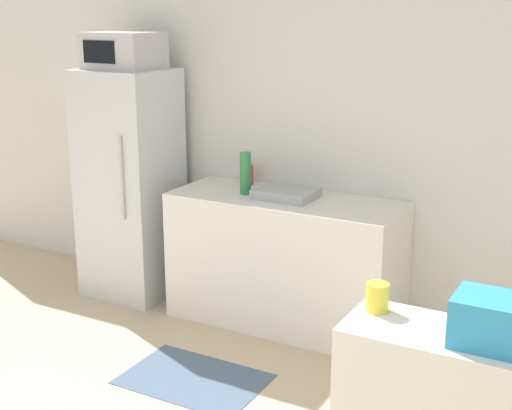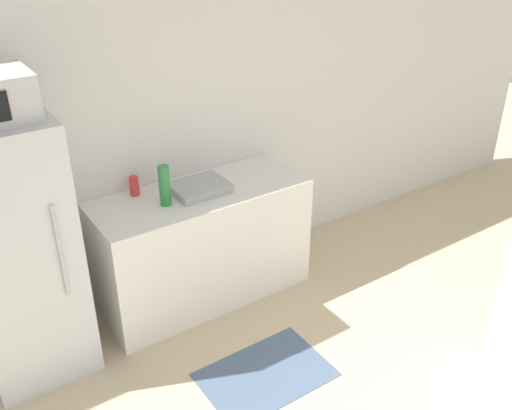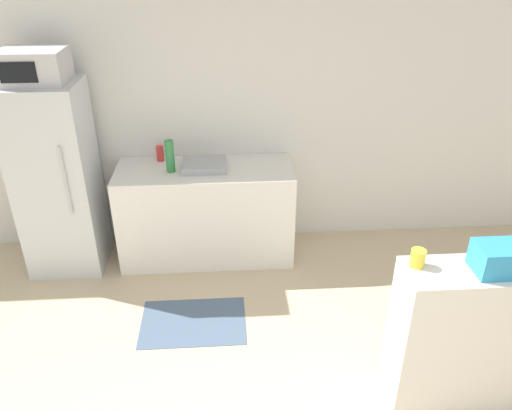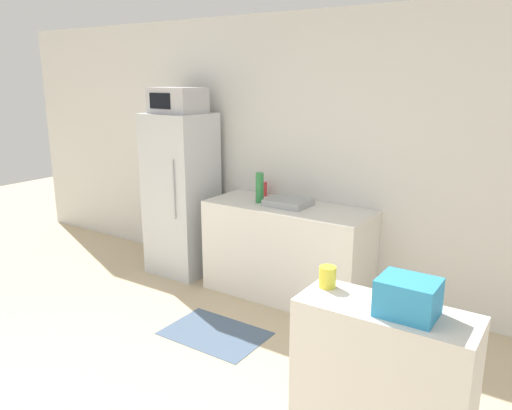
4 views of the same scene
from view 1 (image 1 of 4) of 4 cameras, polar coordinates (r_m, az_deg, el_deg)
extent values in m
cube|color=silver|center=(4.89, 4.27, 6.23)|extent=(8.00, 0.06, 2.60)
cube|color=silver|center=(5.30, -10.03, 1.63)|extent=(0.62, 0.56, 1.67)
cylinder|color=#B7B7BC|center=(4.94, -10.69, 2.09)|extent=(0.02, 0.02, 0.58)
cube|color=#BCBCC1|center=(5.16, -10.54, 12.06)|extent=(0.49, 0.40, 0.25)
cube|color=black|center=(5.03, -12.47, 11.88)|extent=(0.27, 0.01, 0.15)
cube|color=silver|center=(4.81, 2.34, -4.49)|extent=(1.55, 0.61, 0.88)
cube|color=#9EA3A8|center=(4.67, 2.44, 0.95)|extent=(0.38, 0.31, 0.06)
cylinder|color=#2D7F42|center=(4.73, -0.85, 2.55)|extent=(0.08, 0.08, 0.28)
cylinder|color=red|center=(5.01, -0.58, 2.44)|extent=(0.07, 0.07, 0.14)
cube|color=#2D8EC6|center=(2.44, 18.41, -8.82)|extent=(0.25, 0.20, 0.16)
cylinder|color=yellow|center=(2.62, 9.68, -7.28)|extent=(0.08, 0.08, 0.10)
cube|color=slate|center=(4.27, -5.00, -13.69)|extent=(0.81, 0.55, 0.01)
camera|label=2|loc=(3.82, -50.68, 19.32)|focal=40.00mm
camera|label=3|loc=(1.91, -64.95, 24.81)|focal=35.00mm
camera|label=4|loc=(0.31, 68.61, -6.13)|focal=35.00mm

